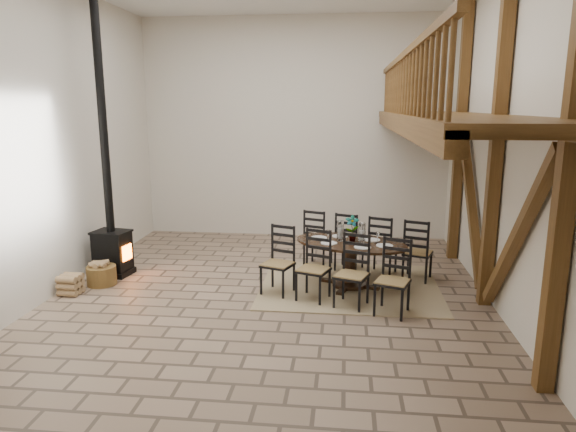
# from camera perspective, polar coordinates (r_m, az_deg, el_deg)

# --- Properties ---
(ground) EXTENTS (8.00, 8.00, 0.00)m
(ground) POSITION_cam_1_polar(r_m,az_deg,el_deg) (8.51, -2.01, -8.72)
(ground) COLOR #917760
(ground) RESTS_ON ground
(room_shell) EXTENTS (7.02, 8.02, 5.01)m
(room_shell) POSITION_cam_1_polar(r_m,az_deg,el_deg) (7.86, 6.62, 11.94)
(room_shell) COLOR beige
(room_shell) RESTS_ON ground
(rug) EXTENTS (3.00, 2.50, 0.02)m
(rug) POSITION_cam_1_polar(r_m,az_deg,el_deg) (8.94, 6.85, -7.71)
(rug) COLOR tan
(rug) RESTS_ON ground
(dining_table) EXTENTS (2.95, 2.81, 1.24)m
(dining_table) POSITION_cam_1_polar(r_m,az_deg,el_deg) (8.81, 6.92, -5.35)
(dining_table) COLOR black
(dining_table) RESTS_ON ground
(wood_stove) EXTENTS (0.70, 0.58, 5.00)m
(wood_stove) POSITION_cam_1_polar(r_m,az_deg,el_deg) (9.72, -19.20, 0.20)
(wood_stove) COLOR black
(wood_stove) RESTS_ON ground
(log_basket) EXTENTS (0.50, 0.50, 0.41)m
(log_basket) POSITION_cam_1_polar(r_m,az_deg,el_deg) (9.48, -20.01, -6.12)
(log_basket) COLOR brown
(log_basket) RESTS_ON ground
(log_stack) EXTENTS (0.34, 0.35, 0.34)m
(log_stack) POSITION_cam_1_polar(r_m,az_deg,el_deg) (9.18, -23.01, -7.03)
(log_stack) COLOR #9C7D57
(log_stack) RESTS_ON ground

